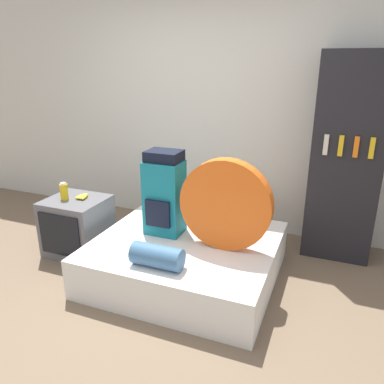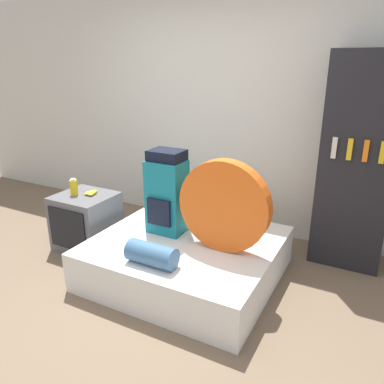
{
  "view_description": "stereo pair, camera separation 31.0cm",
  "coord_description": "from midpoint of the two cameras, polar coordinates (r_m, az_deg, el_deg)",
  "views": [
    {
      "loc": [
        1.36,
        -2.04,
        1.83
      ],
      "look_at": [
        0.27,
        0.67,
        0.8
      ],
      "focal_mm": 35.0,
      "sensor_mm": 36.0,
      "label": 1
    },
    {
      "loc": [
        1.64,
        -1.91,
        1.83
      ],
      "look_at": [
        0.27,
        0.67,
        0.8
      ],
      "focal_mm": 35.0,
      "sensor_mm": 36.0,
      "label": 2
    }
  ],
  "objects": [
    {
      "name": "tent_bag",
      "position": [
        3.01,
        7.9,
        -2.19
      ],
      "size": [
        0.76,
        0.12,
        0.76
      ],
      "color": "#E05B19",
      "rests_on": "bed"
    },
    {
      "name": "ground_plane",
      "position": [
        3.08,
        -7.76,
        -17.31
      ],
      "size": [
        16.0,
        16.0,
        0.0
      ],
      "primitive_type": "plane",
      "color": "brown"
    },
    {
      "name": "wall_back",
      "position": [
        4.2,
        6.96,
        11.93
      ],
      "size": [
        8.0,
        0.05,
        2.6
      ],
      "color": "silver",
      "rests_on": "ground_plane"
    },
    {
      "name": "canister",
      "position": [
        3.84,
        -15.4,
        0.67
      ],
      "size": [
        0.07,
        0.07,
        0.17
      ],
      "color": "gold",
      "rests_on": "television"
    },
    {
      "name": "sleeping_roll",
      "position": [
        2.88,
        -3.08,
        -9.52
      ],
      "size": [
        0.4,
        0.17,
        0.17
      ],
      "color": "#3D668E",
      "rests_on": "bed"
    },
    {
      "name": "television",
      "position": [
        3.94,
        -13.66,
        -4.4
      ],
      "size": [
        0.56,
        0.53,
        0.57
      ],
      "color": "#5B5B60",
      "rests_on": "ground_plane"
    },
    {
      "name": "backpack",
      "position": [
        3.32,
        -1.21,
        -0.21
      ],
      "size": [
        0.32,
        0.28,
        0.75
      ],
      "color": "#14707F",
      "rests_on": "bed"
    },
    {
      "name": "bookshelf",
      "position": [
        3.72,
        26.12,
        3.87
      ],
      "size": [
        0.62,
        0.43,
        1.93
      ],
      "color": "black",
      "rests_on": "ground_plane"
    },
    {
      "name": "bed",
      "position": [
        3.38,
        1.86,
        -10.0
      ],
      "size": [
        1.54,
        1.42,
        0.35
      ],
      "color": "white",
      "rests_on": "ground_plane"
    },
    {
      "name": "banana_bunch",
      "position": [
        3.84,
        -12.78,
        -0.14
      ],
      "size": [
        0.12,
        0.15,
        0.03
      ],
      "color": "yellow",
      "rests_on": "television"
    }
  ]
}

